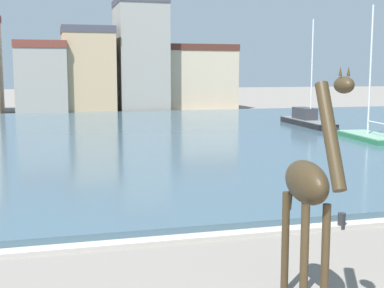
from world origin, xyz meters
name	(u,v)px	position (x,y,z in m)	size (l,w,h in m)	color
harbor_water	(122,137)	(0.00, 30.67, 0.16)	(78.91, 46.50, 0.32)	#3D5666
quay_edge_coping	(230,235)	(0.00, 7.17, 0.06)	(78.91, 0.50, 0.12)	#ADA89E
giraffe_statue	(309,188)	(-0.06, 2.29, 2.51)	(0.85, 2.81, 4.91)	#382B19
sailboat_black	(310,123)	(15.96, 32.85, 0.60)	(2.11, 9.40, 9.05)	black
sailboat_green	(366,138)	(15.72, 24.32, 0.39)	(2.72, 6.85, 9.17)	#236B42
mooring_bollard	(342,221)	(3.58, 7.02, 0.25)	(0.24, 0.24, 0.50)	#232326
townhouse_end_terrace	(41,78)	(-5.72, 56.86, 4.13)	(5.69, 8.03, 8.22)	gray
townhouse_tall_gabled	(88,70)	(-0.38, 56.48, 5.00)	(6.01, 5.77, 9.96)	tan
townhouse_wide_warehouse	(141,56)	(6.06, 58.09, 6.79)	(5.91, 7.79, 13.54)	gray
townhouse_corner_house	(198,77)	(13.64, 58.86, 4.12)	(9.14, 5.70, 8.20)	#C6B293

